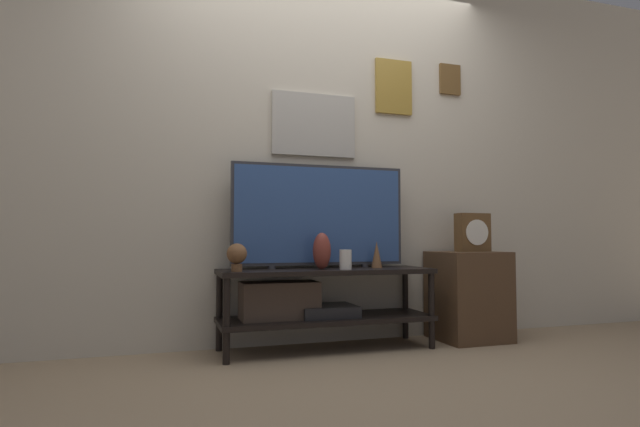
{
  "coord_description": "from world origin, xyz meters",
  "views": [
    {
      "loc": [
        -1.0,
        -2.74,
        0.69
      ],
      "look_at": [
        -0.04,
        0.25,
        0.85
      ],
      "focal_mm": 28.0,
      "sensor_mm": 36.0,
      "label": 1
    }
  ],
  "objects": [
    {
      "name": "mantel_clock",
      "position": [
        1.08,
        0.25,
        0.74
      ],
      "size": [
        0.23,
        0.11,
        0.27
      ],
      "color": "brown",
      "rests_on": "side_table"
    },
    {
      "name": "ground_plane",
      "position": [
        0.0,
        0.0,
        0.0
      ],
      "size": [
        12.0,
        12.0,
        0.0
      ],
      "primitive_type": "plane",
      "color": "#997F60"
    },
    {
      "name": "media_console",
      "position": [
        -0.11,
        0.25,
        0.32
      ],
      "size": [
        1.34,
        0.41,
        0.5
      ],
      "color": "black",
      "rests_on": "ground_plane"
    },
    {
      "name": "wall_back",
      "position": [
        0.0,
        0.5,
        1.35
      ],
      "size": [
        6.4,
        0.08,
        2.7
      ],
      "color": "beige",
      "rests_on": "ground_plane"
    },
    {
      "name": "vase_urn_stoneware",
      "position": [
        -0.04,
        0.21,
        0.62
      ],
      "size": [
        0.11,
        0.1,
        0.23
      ],
      "color": "brown",
      "rests_on": "media_console"
    },
    {
      "name": "vase_slim_bronze",
      "position": [
        0.35,
        0.26,
        0.59
      ],
      "size": [
        0.07,
        0.07,
        0.17
      ],
      "color": "brown",
      "rests_on": "media_console"
    },
    {
      "name": "decorative_bust",
      "position": [
        -0.58,
        0.15,
        0.6
      ],
      "size": [
        0.12,
        0.12,
        0.16
      ],
      "color": "brown",
      "rests_on": "media_console"
    },
    {
      "name": "candle_jar",
      "position": [
        0.09,
        0.15,
        0.56
      ],
      "size": [
        0.08,
        0.08,
        0.12
      ],
      "color": "silver",
      "rests_on": "media_console"
    },
    {
      "name": "side_table",
      "position": [
        1.03,
        0.24,
        0.3
      ],
      "size": [
        0.45,
        0.43,
        0.6
      ],
      "color": "#513823",
      "rests_on": "ground_plane"
    },
    {
      "name": "television",
      "position": [
        -0.02,
        0.34,
        0.85
      ],
      "size": [
        1.15,
        0.05,
        0.67
      ],
      "color": "#333338",
      "rests_on": "media_console"
    }
  ]
}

